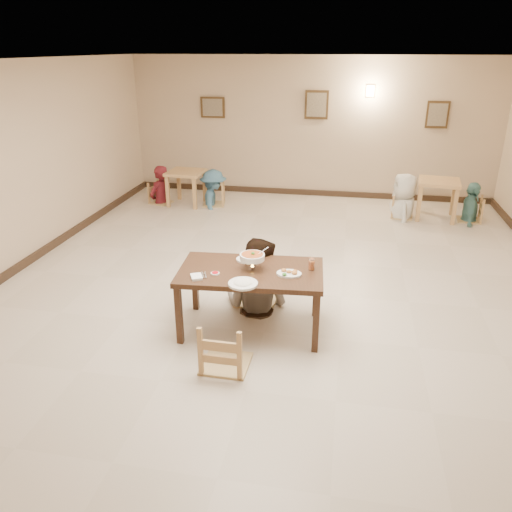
% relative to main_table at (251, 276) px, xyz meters
% --- Properties ---
extents(floor, '(10.00, 10.00, 0.00)m').
position_rel_main_table_xyz_m(floor, '(0.17, 1.04, -0.70)').
color(floor, beige).
rests_on(floor, ground).
extents(ceiling, '(10.00, 10.00, 0.00)m').
position_rel_main_table_xyz_m(ceiling, '(0.17, 1.04, 2.30)').
color(ceiling, silver).
rests_on(ceiling, wall_back).
extents(wall_back, '(10.00, 0.00, 10.00)m').
position_rel_main_table_xyz_m(wall_back, '(0.17, 6.04, 0.80)').
color(wall_back, '#CAAE90').
rests_on(wall_back, floor).
extents(baseboard_back, '(8.00, 0.06, 0.12)m').
position_rel_main_table_xyz_m(baseboard_back, '(0.17, 6.01, -0.64)').
color(baseboard_back, '#332318').
rests_on(baseboard_back, floor).
extents(baseboard_left, '(0.06, 10.00, 0.12)m').
position_rel_main_table_xyz_m(baseboard_left, '(-3.80, 1.04, -0.64)').
color(baseboard_left, '#332318').
rests_on(baseboard_left, floor).
extents(picture_a, '(0.55, 0.04, 0.45)m').
position_rel_main_table_xyz_m(picture_a, '(-2.03, 6.00, 1.20)').
color(picture_a, '#3E2A15').
rests_on(picture_a, wall_back).
extents(picture_b, '(0.50, 0.04, 0.60)m').
position_rel_main_table_xyz_m(picture_b, '(0.27, 6.00, 1.30)').
color(picture_b, '#3E2A15').
rests_on(picture_b, wall_back).
extents(picture_c, '(0.45, 0.04, 0.55)m').
position_rel_main_table_xyz_m(picture_c, '(2.77, 6.00, 1.15)').
color(picture_c, '#3E2A15').
rests_on(picture_c, wall_back).
extents(wall_sconce, '(0.16, 0.05, 0.22)m').
position_rel_main_table_xyz_m(wall_sconce, '(1.37, 6.00, 1.60)').
color(wall_sconce, '#FFD88C').
rests_on(wall_sconce, wall_back).
extents(main_table, '(1.72, 1.05, 0.78)m').
position_rel_main_table_xyz_m(main_table, '(0.00, 0.00, 0.00)').
color(main_table, '#3E2415').
rests_on(main_table, floor).
extents(chair_far, '(0.50, 0.50, 1.06)m').
position_rel_main_table_xyz_m(chair_far, '(-0.05, 0.67, -0.17)').
color(chair_far, tan).
rests_on(chair_far, floor).
extents(chair_near, '(0.50, 0.50, 1.06)m').
position_rel_main_table_xyz_m(chair_near, '(-0.12, -0.79, -0.17)').
color(chair_near, tan).
rests_on(chair_near, floor).
extents(main_diner, '(1.10, 0.96, 1.90)m').
position_rel_main_table_xyz_m(main_diner, '(-0.03, 0.57, 0.25)').
color(main_diner, gray).
rests_on(main_diner, floor).
extents(curry_warmer, '(0.32, 0.29, 0.26)m').
position_rel_main_table_xyz_m(curry_warmer, '(0.01, 0.03, 0.23)').
color(curry_warmer, silver).
rests_on(curry_warmer, main_table).
extents(rice_plate_far, '(0.32, 0.32, 0.07)m').
position_rel_main_table_xyz_m(rice_plate_far, '(-0.07, 0.26, 0.10)').
color(rice_plate_far, white).
rests_on(rice_plate_far, main_table).
extents(rice_plate_near, '(0.32, 0.32, 0.07)m').
position_rel_main_table_xyz_m(rice_plate_near, '(-0.01, -0.40, 0.10)').
color(rice_plate_near, white).
rests_on(rice_plate_near, main_table).
extents(fried_plate, '(0.28, 0.28, 0.06)m').
position_rel_main_table_xyz_m(fried_plate, '(0.45, -0.06, 0.10)').
color(fried_plate, white).
rests_on(fried_plate, main_table).
extents(chili_dish, '(0.10, 0.10, 0.02)m').
position_rel_main_table_xyz_m(chili_dish, '(-0.38, -0.19, 0.09)').
color(chili_dish, white).
rests_on(chili_dish, main_table).
extents(napkin_cutlery, '(0.21, 0.26, 0.03)m').
position_rel_main_table_xyz_m(napkin_cutlery, '(-0.55, -0.32, 0.10)').
color(napkin_cutlery, white).
rests_on(napkin_cutlery, main_table).
extents(drink_glass, '(0.07, 0.07, 0.14)m').
position_rel_main_table_xyz_m(drink_glass, '(0.69, 0.14, 0.15)').
color(drink_glass, white).
rests_on(drink_glass, main_table).
extents(bg_table_left, '(0.77, 0.77, 0.72)m').
position_rel_main_table_xyz_m(bg_table_left, '(-2.34, 4.81, -0.11)').
color(bg_table_left, tan).
rests_on(bg_table_left, floor).
extents(bg_table_right, '(0.86, 0.86, 0.76)m').
position_rel_main_table_xyz_m(bg_table_right, '(2.79, 4.79, -0.07)').
color(bg_table_right, tan).
rests_on(bg_table_right, floor).
extents(bg_chair_ll, '(0.41, 0.41, 0.87)m').
position_rel_main_table_xyz_m(bg_chair_ll, '(-2.92, 4.78, -0.26)').
color(bg_chair_ll, tan).
rests_on(bg_chair_ll, floor).
extents(bg_chair_lr, '(0.46, 0.46, 0.97)m').
position_rel_main_table_xyz_m(bg_chair_lr, '(-1.76, 4.87, -0.21)').
color(bg_chair_lr, tan).
rests_on(bg_chair_lr, floor).
extents(bg_chair_rl, '(0.41, 0.41, 0.87)m').
position_rel_main_table_xyz_m(bg_chair_rl, '(2.15, 4.73, -0.26)').
color(bg_chair_rl, tan).
rests_on(bg_chair_rl, floor).
extents(bg_chair_rr, '(0.43, 0.43, 0.91)m').
position_rel_main_table_xyz_m(bg_chair_rr, '(3.43, 4.75, -0.24)').
color(bg_chair_rr, tan).
rests_on(bg_chair_rr, floor).
extents(bg_diner_a, '(0.61, 0.71, 1.65)m').
position_rel_main_table_xyz_m(bg_diner_a, '(-2.92, 4.78, 0.13)').
color(bg_diner_a, '#5A151D').
rests_on(bg_diner_a, floor).
extents(bg_diner_b, '(0.79, 1.09, 1.53)m').
position_rel_main_table_xyz_m(bg_diner_b, '(-1.76, 4.87, 0.07)').
color(bg_diner_b, teal).
rests_on(bg_diner_b, floor).
extents(bg_diner_c, '(0.60, 0.89, 1.77)m').
position_rel_main_table_xyz_m(bg_diner_c, '(2.15, 4.73, 0.19)').
color(bg_diner_c, silver).
rests_on(bg_diner_c, floor).
extents(bg_diner_d, '(0.50, 0.94, 1.53)m').
position_rel_main_table_xyz_m(bg_diner_d, '(3.43, 4.75, 0.07)').
color(bg_diner_d, '#579492').
rests_on(bg_diner_d, floor).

